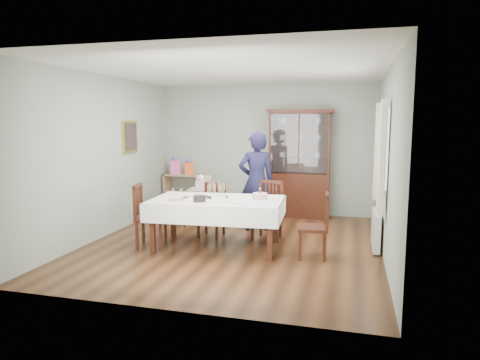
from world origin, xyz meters
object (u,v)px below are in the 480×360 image
(china_cabinet, at_px, (300,162))
(birthday_cake, at_px, (260,196))
(chair_far_left, at_px, (212,221))
(gift_bag_orange, at_px, (189,167))
(chair_end_left, at_px, (150,228))
(woman, at_px, (256,182))
(high_chair, at_px, (201,206))
(champagne_tray, at_px, (217,194))
(gift_bag_pink, at_px, (175,166))
(sideboard, at_px, (185,192))
(dining_table, at_px, (217,223))
(chair_far_right, at_px, (267,222))
(chair_end_right, at_px, (314,238))

(china_cabinet, bearing_deg, birthday_cake, -97.41)
(chair_far_left, relative_size, gift_bag_orange, 2.50)
(china_cabinet, relative_size, birthday_cake, 8.45)
(china_cabinet, height_order, chair_end_left, china_cabinet)
(woman, bearing_deg, high_chair, -22.43)
(champagne_tray, xyz_separation_m, birthday_cake, (0.67, 0.05, -0.02))
(gift_bag_pink, bearing_deg, china_cabinet, -0.03)
(sideboard, distance_m, chair_far_left, 2.29)
(sideboard, distance_m, high_chair, 1.57)
(champagne_tray, bearing_deg, chair_end_left, -163.83)
(woman, bearing_deg, dining_table, 51.84)
(woman, relative_size, gift_bag_pink, 4.37)
(woman, distance_m, gift_bag_pink, 2.47)
(china_cabinet, bearing_deg, gift_bag_pink, 179.97)
(china_cabinet, bearing_deg, champagne_tray, -112.00)
(chair_far_left, xyz_separation_m, high_chair, (-0.40, 0.60, 0.11))
(dining_table, xyz_separation_m, chair_far_right, (0.65, 0.65, -0.10))
(chair_end_left, xyz_separation_m, birthday_cake, (1.67, 0.34, 0.52))
(birthday_cake, height_order, gift_bag_orange, gift_bag_orange)
(woman, xyz_separation_m, gift_bag_pink, (-2.10, 1.29, 0.10))
(chair_far_left, bearing_deg, dining_table, -60.08)
(sideboard, distance_m, chair_end_left, 2.79)
(chair_far_left, height_order, chair_end_left, chair_end_left)
(champagne_tray, xyz_separation_m, gift_bag_orange, (-1.41, 2.43, 0.13))
(chair_end_right, bearing_deg, sideboard, -136.61)
(chair_end_right, relative_size, birthday_cake, 3.63)
(chair_far_right, relative_size, high_chair, 0.99)
(chair_far_right, relative_size, gift_bag_pink, 2.39)
(gift_bag_orange, bearing_deg, dining_table, -60.17)
(dining_table, bearing_deg, gift_bag_orange, 119.83)
(chair_end_left, height_order, birthday_cake, chair_end_left)
(chair_end_left, height_order, high_chair, chair_end_left)
(chair_end_left, bearing_deg, birthday_cake, -90.72)
(birthday_cake, bearing_deg, chair_end_left, -168.51)
(dining_table, distance_m, high_chair, 1.40)
(dining_table, bearing_deg, birthday_cake, 11.88)
(champagne_tray, height_order, gift_bag_pink, gift_bag_pink)
(chair_end_left, bearing_deg, chair_end_right, -100.21)
(dining_table, xyz_separation_m, chair_end_left, (-1.03, -0.20, -0.09))
(high_chair, xyz_separation_m, gift_bag_orange, (-0.75, 1.29, 0.58))
(sideboard, distance_m, gift_bag_pink, 0.61)
(chair_far_right, xyz_separation_m, woman, (-0.31, 0.57, 0.59))
(birthday_cake, distance_m, gift_bag_pink, 3.38)
(chair_end_left, height_order, champagne_tray, champagne_tray)
(chair_far_right, relative_size, champagne_tray, 2.57)
(chair_far_right, xyz_separation_m, champagne_tray, (-0.68, -0.57, 0.55))
(china_cabinet, xyz_separation_m, woman, (-0.61, -1.29, -0.25))
(chair_far_right, xyz_separation_m, chair_end_left, (-1.68, -0.86, 0.00))
(gift_bag_orange, bearing_deg, birthday_cake, -48.80)
(china_cabinet, bearing_deg, chair_far_left, -123.35)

